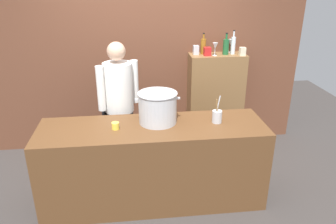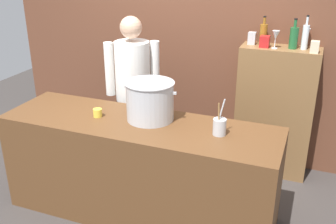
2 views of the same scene
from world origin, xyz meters
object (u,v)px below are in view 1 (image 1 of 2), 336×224
(butter_jar, at_px, (115,126))
(wine_glass_short, at_px, (215,46))
(spice_tin_silver, at_px, (196,50))
(wine_bottle_amber, at_px, (203,46))
(wine_glass_tall, at_px, (231,43))
(wine_bottle_green, at_px, (226,46))
(spice_tin_red, at_px, (207,51))
(spice_tin_cream, at_px, (242,52))
(wine_bottle_clear, at_px, (233,45))
(utensil_crock, at_px, (217,116))
(chef, at_px, (119,100))
(stockpot_large, at_px, (158,108))

(butter_jar, height_order, wine_glass_short, wine_glass_short)
(spice_tin_silver, bearing_deg, wine_bottle_amber, 9.97)
(wine_bottle_amber, height_order, wine_glass_tall, wine_bottle_amber)
(wine_bottle_green, relative_size, spice_tin_red, 2.60)
(butter_jar, xyz_separation_m, wine_glass_short, (1.29, 1.14, 0.54))
(wine_glass_short, height_order, spice_tin_cream, wine_glass_short)
(wine_glass_tall, bearing_deg, wine_bottle_clear, -90.84)
(wine_bottle_clear, xyz_separation_m, spice_tin_red, (-0.36, -0.05, -0.07))
(utensil_crock, relative_size, wine_glass_tall, 1.64)
(chef, relative_size, butter_jar, 21.87)
(chef, height_order, wine_bottle_green, chef)
(wine_glass_tall, height_order, spice_tin_red, wine_glass_tall)
(chef, height_order, utensil_crock, chef)
(wine_glass_tall, relative_size, spice_tin_red, 1.63)
(butter_jar, bearing_deg, spice_tin_cream, 33.70)
(wine_bottle_amber, bearing_deg, wine_glass_short, -41.44)
(wine_glass_short, xyz_separation_m, spice_tin_cream, (0.36, -0.04, -0.07))
(chef, height_order, butter_jar, chef)
(utensil_crock, height_order, wine_bottle_clear, wine_bottle_clear)
(wine_bottle_amber, bearing_deg, spice_tin_red, -71.64)
(wine_bottle_clear, bearing_deg, chef, -159.53)
(butter_jar, height_order, wine_bottle_clear, wine_bottle_clear)
(wine_bottle_green, bearing_deg, stockpot_large, -133.15)
(utensil_crock, bearing_deg, wine_glass_tall, 68.68)
(butter_jar, xyz_separation_m, wine_bottle_green, (1.45, 1.20, 0.52))
(utensil_crock, distance_m, wine_bottle_amber, 1.32)
(wine_bottle_green, relative_size, wine_glass_tall, 1.59)
(spice_tin_cream, bearing_deg, wine_bottle_clear, 132.28)
(butter_jar, bearing_deg, wine_glass_short, 41.53)
(utensil_crock, bearing_deg, butter_jar, -177.89)
(wine_glass_short, xyz_separation_m, spice_tin_silver, (-0.24, 0.10, -0.06))
(stockpot_large, bearing_deg, butter_jar, -164.95)
(utensil_crock, height_order, spice_tin_red, spice_tin_red)
(stockpot_large, relative_size, butter_jar, 6.17)
(stockpot_large, height_order, utensil_crock, stockpot_large)
(spice_tin_red, bearing_deg, spice_tin_silver, 149.10)
(chef, xyz_separation_m, wine_bottle_clear, (1.53, 0.57, 0.51))
(wine_bottle_clear, distance_m, spice_tin_cream, 0.16)
(wine_bottle_green, distance_m, wine_bottle_amber, 0.30)
(stockpot_large, bearing_deg, wine_bottle_green, 46.85)
(wine_glass_short, bearing_deg, spice_tin_cream, -6.69)
(stockpot_large, height_order, wine_bottle_amber, wine_bottle_amber)
(chef, relative_size, wine_bottle_amber, 5.94)
(wine_bottle_green, height_order, wine_glass_short, wine_bottle_green)
(wine_bottle_green, bearing_deg, utensil_crock, -108.76)
(butter_jar, relative_size, spice_tin_cream, 0.69)
(spice_tin_silver, bearing_deg, spice_tin_red, -30.90)
(wine_bottle_clear, xyz_separation_m, wine_bottle_amber, (-0.39, 0.05, -0.01))
(stockpot_large, bearing_deg, spice_tin_red, 54.13)
(stockpot_large, xyz_separation_m, utensil_crock, (0.62, -0.08, -0.09))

